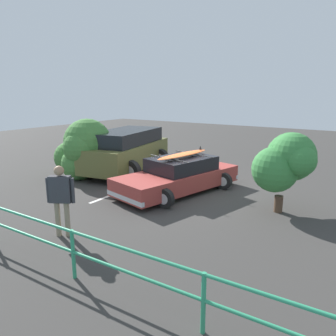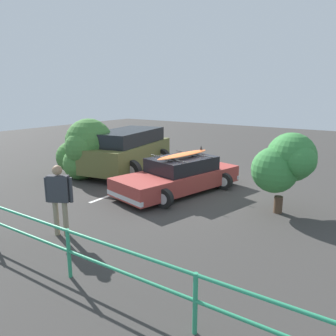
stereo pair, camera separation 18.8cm
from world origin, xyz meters
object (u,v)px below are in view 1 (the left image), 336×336
Objects in this scene: sedan_car at (179,176)px; suv_car at (127,150)px; person_bystander at (61,195)px; bush_near_right at (82,150)px; bush_near_left at (287,160)px.

suv_car is at bearing -19.45° from sedan_car.
bush_near_right is at bearing -47.28° from person_bystander.
bush_near_left is (-3.92, -4.55, 0.46)m from person_bystander.
sedan_car is 1.00× the size of suv_car.
person_bystander is at bearing 116.64° from suv_car.
person_bystander is at bearing 49.23° from bush_near_left.
sedan_car is 1.89× the size of bush_near_right.
sedan_car is at bearing 0.71° from bush_near_left.
sedan_car is at bearing 160.55° from suv_car.
bush_near_left is at bearing -176.33° from bush_near_right.
bush_near_left is at bearing -179.29° from sedan_car.
person_bystander is at bearing 132.72° from bush_near_right.
suv_car is 6.88m from bush_near_left.
suv_car reaches higher than sedan_car.
suv_car is at bearing -9.35° from bush_near_left.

